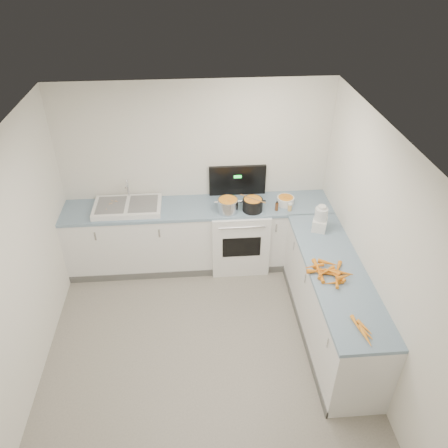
{
  "coord_description": "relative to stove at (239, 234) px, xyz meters",
  "views": [
    {
      "loc": [
        -0.04,
        -3.15,
        3.96
      ],
      "look_at": [
        0.3,
        1.1,
        1.05
      ],
      "focal_mm": 35.0,
      "sensor_mm": 36.0,
      "label": 1
    }
  ],
  "objects": [
    {
      "name": "ceiling",
      "position": [
        -0.55,
        -1.69,
        2.03
      ],
      "size": [
        3.5,
        4.0,
        0.0
      ],
      "primitive_type": null,
      "rotation": [
        3.14,
        0.0,
        0.0
      ],
      "color": "silver",
      "rests_on": "ground"
    },
    {
      "name": "spice_jar",
      "position": [
        0.63,
        -0.18,
        0.51
      ],
      "size": [
        0.05,
        0.05,
        0.09
      ],
      "primitive_type": "cylinder",
      "color": "#E5B266",
      "rests_on": "counter_back"
    },
    {
      "name": "carrot_pile",
      "position": [
        0.78,
        -1.45,
        0.5
      ],
      "size": [
        0.5,
        0.46,
        0.09
      ],
      "color": "orange",
      "rests_on": "counter_right"
    },
    {
      "name": "peelings",
      "position": [
        -1.63,
        0.06,
        0.54
      ],
      "size": [
        0.16,
        0.24,
        0.01
      ],
      "color": "tan",
      "rests_on": "sink"
    },
    {
      "name": "black_pot",
      "position": [
        0.15,
        -0.14,
        0.54
      ],
      "size": [
        0.33,
        0.33,
        0.18
      ],
      "primitive_type": "cylinder",
      "rotation": [
        0.0,
        0.0,
        0.37
      ],
      "color": "black",
      "rests_on": "stove"
    },
    {
      "name": "steel_pot",
      "position": [
        -0.16,
        -0.14,
        0.54
      ],
      "size": [
        0.33,
        0.33,
        0.2
      ],
      "primitive_type": "cylinder",
      "rotation": [
        0.0,
        0.0,
        -0.3
      ],
      "color": "silver",
      "rests_on": "stove"
    },
    {
      "name": "peeled_carrots",
      "position": [
        0.87,
        -2.24,
        0.49
      ],
      "size": [
        0.15,
        0.36,
        0.04
      ],
      "color": "orange",
      "rests_on": "counter_right"
    },
    {
      "name": "wooden_spoon",
      "position": [
        0.15,
        -0.14,
        0.64
      ],
      "size": [
        0.3,
        0.24,
        0.02
      ],
      "primitive_type": "cylinder",
      "rotation": [
        1.57,
        0.0,
        0.89
      ],
      "color": "#AD7A47",
      "rests_on": "black_pot"
    },
    {
      "name": "sink",
      "position": [
        -1.45,
        0.02,
        0.5
      ],
      "size": [
        0.86,
        0.52,
        0.31
      ],
      "color": "white",
      "rests_on": "counter_back"
    },
    {
      "name": "wall_right",
      "position": [
        1.2,
        -1.69,
        0.78
      ],
      "size": [
        0.0,
        4.0,
        2.5
      ],
      "primitive_type": null,
      "rotation": [
        1.57,
        0.0,
        -1.57
      ],
      "color": "silver",
      "rests_on": "ground"
    },
    {
      "name": "wall_back",
      "position": [
        -0.55,
        0.31,
        0.78
      ],
      "size": [
        3.5,
        0.0,
        2.5
      ],
      "primitive_type": null,
      "rotation": [
        1.57,
        0.0,
        0.0
      ],
      "color": "silver",
      "rests_on": "ground"
    },
    {
      "name": "wall_left",
      "position": [
        -2.3,
        -1.69,
        0.78
      ],
      "size": [
        0.0,
        4.0,
        2.5
      ],
      "primitive_type": null,
      "rotation": [
        1.57,
        0.0,
        1.57
      ],
      "color": "silver",
      "rests_on": "ground"
    },
    {
      "name": "counter_back",
      "position": [
        -0.55,
        0.01,
        -0.0
      ],
      "size": [
        3.5,
        0.62,
        0.94
      ],
      "color": "white",
      "rests_on": "ground"
    },
    {
      "name": "extract_bottle",
      "position": [
        0.46,
        -0.17,
        0.52
      ],
      "size": [
        0.04,
        0.04,
        0.11
      ],
      "primitive_type": "cylinder",
      "color": "#593319",
      "rests_on": "counter_back"
    },
    {
      "name": "mixing_bowl",
      "position": [
        0.6,
        -0.03,
        0.52
      ],
      "size": [
        0.23,
        0.23,
        0.1
      ],
      "primitive_type": "cylinder",
      "rotation": [
        0.0,
        0.0,
        0.01
      ],
      "color": "white",
      "rests_on": "counter_back"
    },
    {
      "name": "food_processor",
      "position": [
        0.9,
        -0.63,
        0.61
      ],
      "size": [
        0.22,
        0.24,
        0.33
      ],
      "color": "white",
      "rests_on": "counter_right"
    },
    {
      "name": "stove",
      "position": [
        0.0,
        0.0,
        0.0
      ],
      "size": [
        0.76,
        0.65,
        1.36
      ],
      "color": "white",
      "rests_on": "ground"
    },
    {
      "name": "counter_right",
      "position": [
        0.9,
        -1.39,
        -0.0
      ],
      "size": [
        0.62,
        2.2,
        0.94
      ],
      "color": "white",
      "rests_on": "ground"
    },
    {
      "name": "floor",
      "position": [
        -0.55,
        -1.69,
        -0.47
      ],
      "size": [
        3.5,
        4.0,
        0.0
      ],
      "primitive_type": null,
      "color": "gray",
      "rests_on": "ground"
    }
  ]
}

